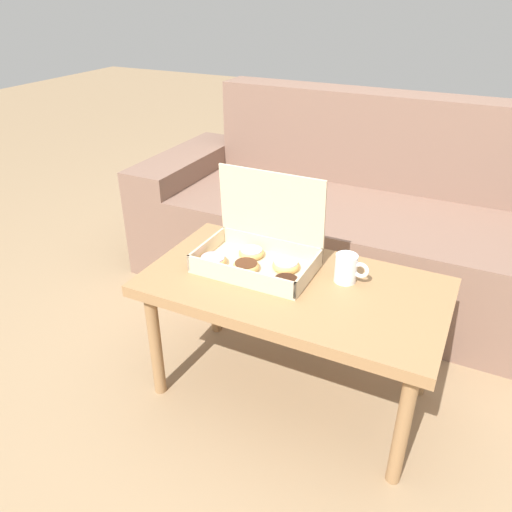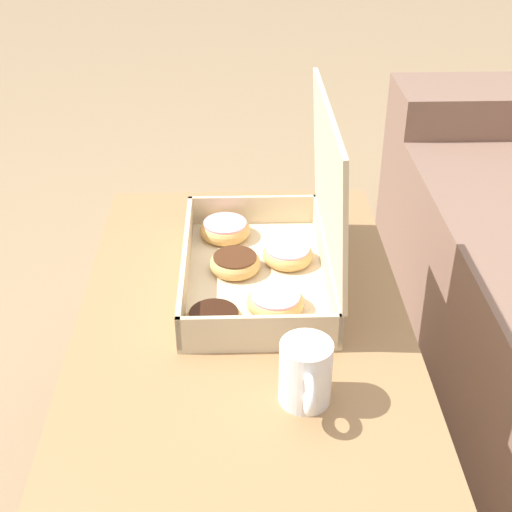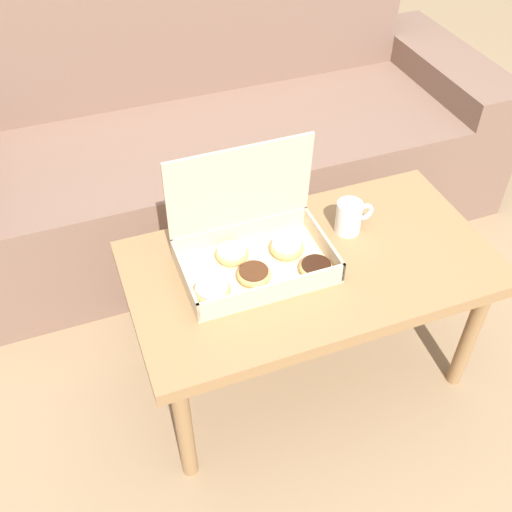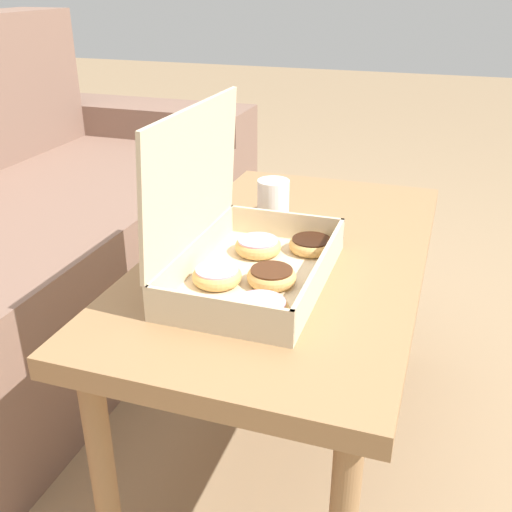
{
  "view_description": "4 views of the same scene",
  "coord_description": "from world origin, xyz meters",
  "views": [
    {
      "loc": [
        0.5,
        -1.39,
        1.35
      ],
      "look_at": [
        -0.15,
        -0.06,
        0.53
      ],
      "focal_mm": 35.0,
      "sensor_mm": 36.0,
      "label": 1
    },
    {
      "loc": [
        0.88,
        -0.09,
        1.17
      ],
      "look_at": [
        -0.15,
        -0.06,
        0.53
      ],
      "focal_mm": 50.0,
      "sensor_mm": 36.0,
      "label": 2
    },
    {
      "loc": [
        -0.54,
        -1.11,
        1.6
      ],
      "look_at": [
        -0.15,
        -0.06,
        0.53
      ],
      "focal_mm": 42.0,
      "sensor_mm": 36.0,
      "label": 3
    },
    {
      "loc": [
        -1.09,
        -0.37,
        0.99
      ],
      "look_at": [
        -0.15,
        -0.06,
        0.53
      ],
      "focal_mm": 42.0,
      "sensor_mm": 36.0,
      "label": 4
    }
  ],
  "objects": [
    {
      "name": "ground_plane",
      "position": [
        0.0,
        0.0,
        0.0
      ],
      "size": [
        12.0,
        12.0,
        0.0
      ],
      "primitive_type": "plane",
      "color": "#937756"
    },
    {
      "name": "couch",
      "position": [
        0.0,
        0.8,
        0.3
      ],
      "size": [
        2.17,
        0.81,
        0.89
      ],
      "color": "#7A5B4C",
      "rests_on": "ground_plane"
    },
    {
      "name": "coffee_table",
      "position": [
        0.0,
        -0.08,
        0.43
      ],
      "size": [
        0.99,
        0.54,
        0.48
      ],
      "color": "#997047",
      "rests_on": "ground_plane"
    },
    {
      "name": "pastry_box",
      "position": [
        -0.15,
        -0.04,
        0.54
      ],
      "size": [
        0.39,
        0.25,
        0.32
      ],
      "color": "beige",
      "rests_on": "coffee_table"
    },
    {
      "name": "coffee_mug",
      "position": [
        0.15,
        -0.0,
        0.53
      ],
      "size": [
        0.11,
        0.07,
        0.1
      ],
      "color": "white",
      "rests_on": "coffee_table"
    }
  ]
}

